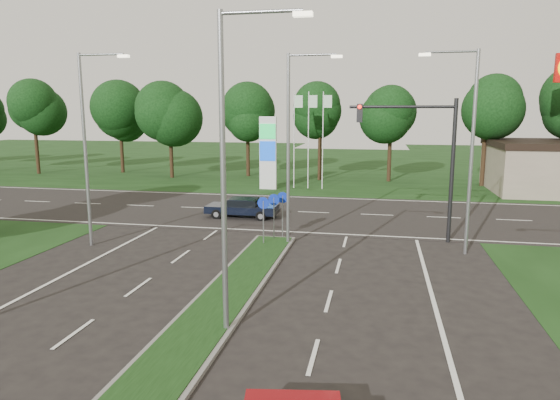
# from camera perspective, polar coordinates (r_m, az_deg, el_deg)

# --- Properties ---
(verge_far) EXTENTS (160.00, 50.00, 0.02)m
(verge_far) POSITION_cam_1_polar(r_m,az_deg,el_deg) (62.65, 6.66, 4.14)
(verge_far) COLOR black
(verge_far) RESTS_ON ground
(cross_road) EXTENTS (160.00, 12.00, 0.02)m
(cross_road) POSITION_cam_1_polar(r_m,az_deg,el_deg) (32.17, 2.08, -1.37)
(cross_road) COLOR black
(cross_road) RESTS_ON ground
(median_kerb) EXTENTS (2.00, 26.00, 0.12)m
(median_kerb) POSITION_cam_1_polar(r_m,az_deg,el_deg) (13.74, -12.12, -17.48)
(median_kerb) COLOR slate
(median_kerb) RESTS_ON ground
(streetlight_median_near) EXTENTS (2.53, 0.22, 9.00)m
(streetlight_median_near) POSITION_cam_1_polar(r_m,az_deg,el_deg) (13.79, -5.75, 4.66)
(streetlight_median_near) COLOR gray
(streetlight_median_near) RESTS_ON ground
(streetlight_median_far) EXTENTS (2.53, 0.22, 9.00)m
(streetlight_median_far) POSITION_cam_1_polar(r_m,az_deg,el_deg) (23.51, 1.43, 6.91)
(streetlight_median_far) COLOR gray
(streetlight_median_far) RESTS_ON ground
(streetlight_left_far) EXTENTS (2.53, 0.22, 9.00)m
(streetlight_left_far) POSITION_cam_1_polar(r_m,az_deg,el_deg) (25.01, -21.05, 6.44)
(streetlight_left_far) COLOR gray
(streetlight_left_far) RESTS_ON ground
(streetlight_right_far) EXTENTS (2.53, 0.22, 9.00)m
(streetlight_right_far) POSITION_cam_1_polar(r_m,az_deg,el_deg) (23.47, 20.66, 6.27)
(streetlight_right_far) COLOR gray
(streetlight_right_far) RESTS_ON ground
(traffic_signal) EXTENTS (5.10, 0.42, 7.00)m
(traffic_signal) POSITION_cam_1_polar(r_m,az_deg,el_deg) (25.27, 16.26, 5.77)
(traffic_signal) COLOR black
(traffic_signal) RESTS_ON ground
(median_signs) EXTENTS (1.16, 1.76, 2.38)m
(median_signs) POSITION_cam_1_polar(r_m,az_deg,el_deg) (24.50, -0.75, -0.89)
(median_signs) COLOR gray
(median_signs) RESTS_ON ground
(gas_pylon) EXTENTS (5.80, 1.26, 8.00)m
(gas_pylon) POSITION_cam_1_polar(r_m,az_deg,el_deg) (41.25, -1.07, 5.63)
(gas_pylon) COLOR silver
(gas_pylon) RESTS_ON ground
(treeline_far) EXTENTS (6.00, 6.00, 9.90)m
(treeline_far) POSITION_cam_1_polar(r_m,az_deg,el_deg) (47.32, 5.42, 10.56)
(treeline_far) COLOR black
(treeline_far) RESTS_ON ground
(navy_sedan) EXTENTS (4.31, 1.83, 1.18)m
(navy_sedan) POSITION_cam_1_polar(r_m,az_deg,el_deg) (30.44, -4.31, -0.84)
(navy_sedan) COLOR black
(navy_sedan) RESTS_ON ground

